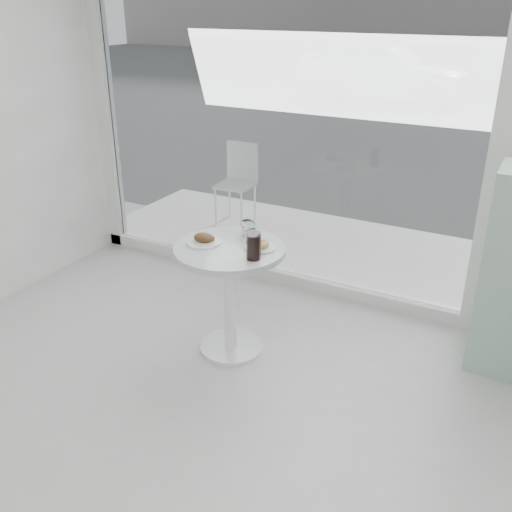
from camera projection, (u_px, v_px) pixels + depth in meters
The scene contains 10 objects.
storefront at pixel (382, 80), 3.88m from camera, with size 5.00×0.14×3.00m.
main_table at pixel (230, 277), 3.73m from camera, with size 0.72×0.72×0.77m.
patio_deck at pixel (383, 259), 5.25m from camera, with size 5.60×1.60×0.05m, color silver.
patio_chair at pixel (238, 178), 5.89m from camera, with size 0.37×0.37×0.83m.
car_white at pixel (384, 70), 13.28m from camera, with size 1.60×3.97×1.35m, color silver.
plate_fritter at pixel (204, 240), 3.68m from camera, with size 0.22×0.22×0.07m.
plate_donut at pixel (260, 245), 3.61m from camera, with size 0.20×0.20×0.05m.
water_tumbler_a at pixel (247, 229), 3.79m from camera, with size 0.07×0.07×0.11m.
water_tumbler_b at pixel (250, 233), 3.71m from camera, with size 0.08×0.08×0.12m.
cola_glass at pixel (254, 246), 3.44m from camera, with size 0.09×0.09×0.17m.
Camera 1 is at (1.23, -0.96, 2.22)m, focal length 40.00 mm.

